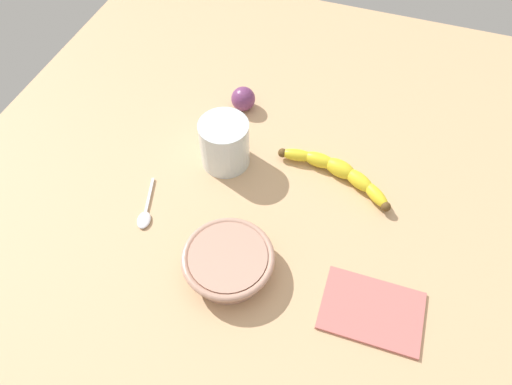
{
  "coord_description": "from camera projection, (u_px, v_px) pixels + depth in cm",
  "views": [
    {
      "loc": [
        14.58,
        -53.96,
        72.79
      ],
      "look_at": [
        -1.66,
        -6.87,
        5.0
      ],
      "focal_mm": 32.84,
      "sensor_mm": 36.0,
      "label": 1
    }
  ],
  "objects": [
    {
      "name": "teaspoon",
      "position": [
        145.0,
        217.0,
        0.83
      ],
      "size": [
        4.57,
        11.15,
        0.8
      ],
      "rotation": [
        0.0,
        0.0,
        5.0
      ],
      "color": "silver",
      "rests_on": "wooden_tabletop"
    },
    {
      "name": "wooden_tabletop",
      "position": [
        276.0,
        178.0,
        0.9
      ],
      "size": [
        120.0,
        120.0,
        3.0
      ],
      "primitive_type": "cube",
      "color": "tan",
      "rests_on": "ground"
    },
    {
      "name": "banana",
      "position": [
        338.0,
        171.0,
        0.88
      ],
      "size": [
        22.91,
        9.44,
        3.22
      ],
      "rotation": [
        0.0,
        0.0,
        2.86
      ],
      "color": "yellow",
      "rests_on": "wooden_tabletop"
    },
    {
      "name": "smoothie_glass",
      "position": [
        224.0,
        144.0,
        0.87
      ],
      "size": [
        9.31,
        9.31,
        9.74
      ],
      "color": "silver",
      "rests_on": "wooden_tabletop"
    },
    {
      "name": "plum_fruit",
      "position": [
        243.0,
        99.0,
        0.98
      ],
      "size": [
        5.07,
        5.07,
        5.07
      ],
      "primitive_type": "sphere",
      "color": "#6B3360",
      "rests_on": "wooden_tabletop"
    },
    {
      "name": "folded_napkin",
      "position": [
        372.0,
        310.0,
        0.73
      ],
      "size": [
        15.79,
        11.16,
        0.6
      ],
      "primitive_type": "cube",
      "rotation": [
        0.0,
        0.0,
        0.02
      ],
      "color": "#BC6660",
      "rests_on": "wooden_tabletop"
    },
    {
      "name": "ceramic_bowl",
      "position": [
        228.0,
        261.0,
        0.75
      ],
      "size": [
        15.0,
        15.0,
        4.46
      ],
      "color": "tan",
      "rests_on": "wooden_tabletop"
    }
  ]
}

